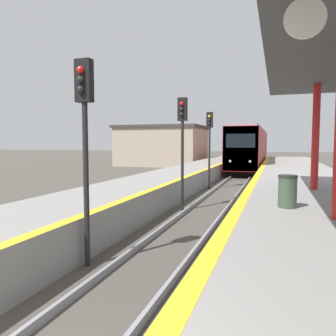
{
  "coord_description": "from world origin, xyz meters",
  "views": [
    {
      "loc": [
        2.56,
        -1.43,
        2.71
      ],
      "look_at": [
        -4.01,
        18.36,
        1.09
      ],
      "focal_mm": 35.0,
      "sensor_mm": 36.0,
      "label": 1
    }
  ],
  "objects_px": {
    "signal_far": "(209,136)",
    "signal_near": "(85,123)",
    "signal_mid": "(182,132)",
    "trash_bin": "(287,191)",
    "train": "(251,148)"
  },
  "relations": [
    {
      "from": "signal_far",
      "to": "signal_near",
      "type": "bearing_deg",
      "value": -90.86
    },
    {
      "from": "trash_bin",
      "to": "signal_near",
      "type": "bearing_deg",
      "value": -146.51
    },
    {
      "from": "signal_near",
      "to": "signal_mid",
      "type": "bearing_deg",
      "value": 86.73
    },
    {
      "from": "signal_mid",
      "to": "trash_bin",
      "type": "distance_m",
      "value": 5.5
    },
    {
      "from": "train",
      "to": "signal_mid",
      "type": "relative_size",
      "value": 4.65
    },
    {
      "from": "signal_far",
      "to": "trash_bin",
      "type": "bearing_deg",
      "value": -68.04
    },
    {
      "from": "signal_mid",
      "to": "trash_bin",
      "type": "height_order",
      "value": "signal_mid"
    },
    {
      "from": "train",
      "to": "signal_mid",
      "type": "height_order",
      "value": "signal_mid"
    },
    {
      "from": "signal_mid",
      "to": "signal_far",
      "type": "bearing_deg",
      "value": 91.54
    },
    {
      "from": "signal_far",
      "to": "trash_bin",
      "type": "distance_m",
      "value": 10.84
    },
    {
      "from": "signal_near",
      "to": "signal_far",
      "type": "distance_m",
      "value": 12.72
    },
    {
      "from": "signal_near",
      "to": "train",
      "type": "bearing_deg",
      "value": 87.32
    },
    {
      "from": "train",
      "to": "signal_near",
      "type": "height_order",
      "value": "signal_near"
    },
    {
      "from": "signal_near",
      "to": "trash_bin",
      "type": "relative_size",
      "value": 5.31
    },
    {
      "from": "train",
      "to": "signal_far",
      "type": "relative_size",
      "value": 4.65
    }
  ]
}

